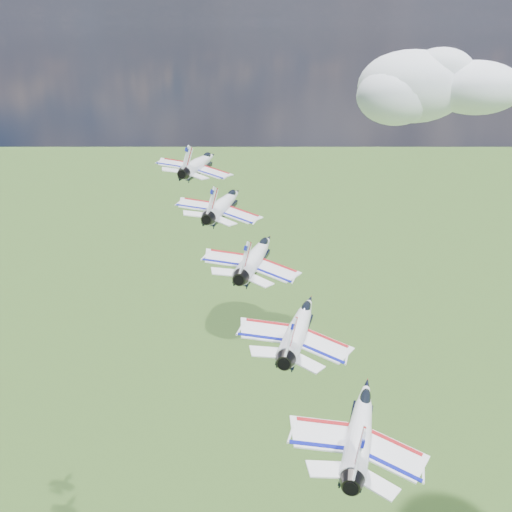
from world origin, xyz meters
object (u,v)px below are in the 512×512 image
at_px(jet_0, 199,163).
at_px(jet_1, 224,204).
at_px(jet_4, 360,426).
at_px(jet_3, 299,326).
at_px(jet_2, 256,256).

relative_size(jet_0, jet_1, 1.00).
xyz_separation_m(jet_1, jet_4, (27.83, -28.09, -8.21)).
height_order(jet_3, jet_4, jet_3).
xyz_separation_m(jet_0, jet_3, (27.83, -28.09, -8.21)).
bearing_deg(jet_1, jet_3, -57.67).
bearing_deg(jet_3, jet_2, 122.33).
xyz_separation_m(jet_3, jet_4, (9.28, -9.36, -2.74)).
bearing_deg(jet_1, jet_4, -57.67).
bearing_deg(jet_2, jet_3, -57.67).
relative_size(jet_1, jet_4, 1.00).
bearing_deg(jet_3, jet_4, -57.67).
xyz_separation_m(jet_0, jet_2, (18.56, -18.73, -5.47)).
xyz_separation_m(jet_2, jet_4, (18.56, -18.73, -5.47)).
bearing_deg(jet_0, jet_4, -57.67).
bearing_deg(jet_3, jet_0, 122.33).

